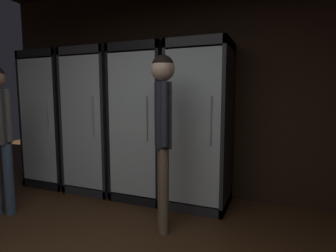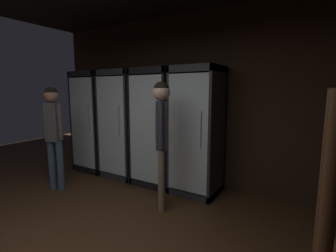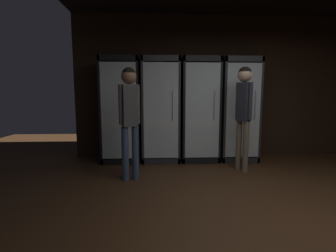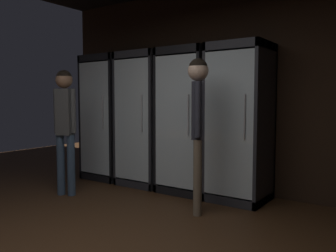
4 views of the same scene
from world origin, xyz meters
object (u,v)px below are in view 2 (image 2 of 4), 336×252
object	(u,v)px
shopper_near	(53,126)
shopper_far	(162,127)
cooler_far_left	(97,122)
cooler_right	(198,132)
cooler_left	(125,125)
cooler_center	(158,128)

from	to	relation	value
shopper_near	shopper_far	bearing A→B (deg)	10.70
shopper_near	cooler_far_left	bearing A→B (deg)	103.59
cooler_right	shopper_near	size ratio (longest dim) A/B	1.19
cooler_far_left	cooler_right	world-z (taller)	same
cooler_far_left	cooler_right	xyz separation A→B (m)	(2.20, -0.00, -0.00)
cooler_left	cooler_center	size ratio (longest dim) A/B	1.00
cooler_center	cooler_left	bearing A→B (deg)	-179.88
shopper_near	cooler_left	bearing A→B (deg)	67.65
cooler_left	shopper_far	size ratio (longest dim) A/B	1.14
cooler_far_left	shopper_near	distance (m)	1.16
cooler_far_left	shopper_near	bearing A→B (deg)	-76.41
cooler_far_left	cooler_left	world-z (taller)	same
cooler_right	shopper_far	size ratio (longest dim) A/B	1.14
cooler_far_left	cooler_right	bearing A→B (deg)	-0.08
shopper_near	shopper_far	distance (m)	1.80
cooler_far_left	shopper_near	world-z (taller)	cooler_far_left
shopper_far	cooler_right	bearing A→B (deg)	78.71
cooler_far_left	cooler_center	world-z (taller)	same
shopper_near	shopper_far	xyz separation A→B (m)	(1.77, 0.33, 0.08)
shopper_far	cooler_far_left	bearing A→B (deg)	158.92
cooler_center	shopper_far	xyz separation A→B (m)	(0.58, -0.79, 0.17)
cooler_far_left	shopper_far	bearing A→B (deg)	-21.08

